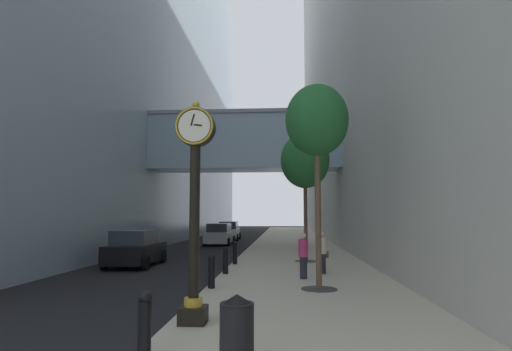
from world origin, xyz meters
TOP-DOWN VIEW (x-y plane):
  - ground_plane at (0.00, 27.00)m, footprint 110.00×110.00m
  - sidewalk_right at (3.10, 30.00)m, footprint 6.21×80.00m
  - building_block_left at (-11.00, 29.97)m, footprint 22.08×80.00m
  - street_clock at (0.55, 5.54)m, footprint 0.84×0.55m
  - bollard_nearest at (0.20, 3.48)m, footprint 0.23×0.23m
  - bollard_third at (0.20, 9.75)m, footprint 0.23×0.23m
  - bollard_fourth at (0.20, 12.88)m, footprint 0.23×0.23m
  - bollard_fifth at (0.20, 16.01)m, footprint 0.23×0.23m
  - street_tree_near at (3.48, 9.76)m, footprint 1.96×1.96m
  - street_tree_mid_near at (3.48, 17.34)m, footprint 2.38×2.38m
  - trash_bin at (1.72, 3.18)m, footprint 0.53×0.53m
  - pedestrian_walking at (3.89, 13.15)m, footprint 0.50×0.52m
  - pedestrian_by_clock at (3.11, 11.81)m, footprint 0.35×0.35m
  - car_black_near at (-4.42, 16.00)m, footprint 2.05×4.03m
  - car_white_mid at (-2.67, 35.85)m, footprint 2.05×4.57m
  - car_silver_far at (-2.62, 29.74)m, footprint 2.05×4.42m

SIDE VIEW (x-z plane):
  - ground_plane at x=0.00m, z-range 0.00..0.00m
  - sidewalk_right at x=3.10m, z-range 0.00..0.14m
  - trash_bin at x=1.72m, z-range 0.15..1.20m
  - bollard_nearest at x=0.20m, z-range 0.16..1.19m
  - bollard_third at x=0.20m, z-range 0.16..1.19m
  - bollard_fourth at x=0.20m, z-range 0.16..1.19m
  - bollard_fifth at x=0.20m, z-range 0.16..1.19m
  - car_black_near at x=-4.42m, z-range -0.03..1.64m
  - car_silver_far at x=-2.62m, z-range -0.03..1.66m
  - car_white_mid at x=-2.67m, z-range -0.03..1.69m
  - pedestrian_walking at x=3.89m, z-range 0.17..1.76m
  - pedestrian_by_clock at x=3.11m, z-range 0.18..1.79m
  - street_clock at x=0.55m, z-range 0.37..5.07m
  - street_tree_mid_near at x=3.48m, z-range 1.87..8.13m
  - street_tree_near at x=3.48m, z-range 2.11..8.42m
  - building_block_left at x=-11.00m, z-range -0.07..35.84m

